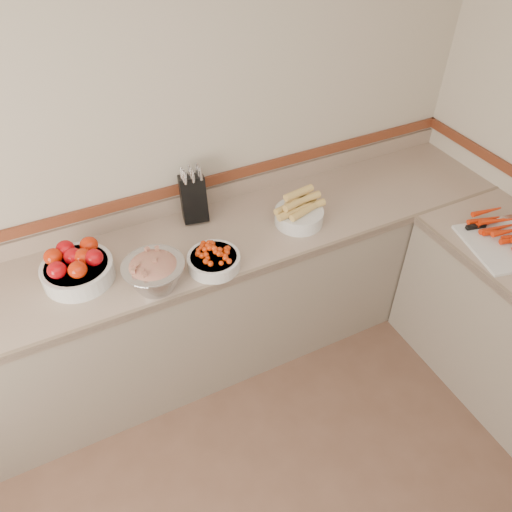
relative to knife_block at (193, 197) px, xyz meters
name	(u,v)px	position (x,y,z in m)	size (l,w,h in m)	color
back_wall	(138,156)	(-0.24, 0.10, 0.27)	(4.00, 4.00, 0.00)	#BDB09C
counter_back	(177,311)	(-0.24, -0.22, -0.58)	(4.00, 0.65, 1.08)	gray
knife_block	(193,197)	(0.00, 0.00, 0.00)	(0.17, 0.19, 0.33)	black
tomato_bowl	(77,267)	(-0.68, -0.21, -0.06)	(0.35, 0.35, 0.17)	silver
cherry_tomato_bowl	(213,259)	(-0.07, -0.43, -0.08)	(0.27, 0.27, 0.14)	silver
corn_bowl	(299,213)	(0.50, -0.30, -0.07)	(0.30, 0.27, 0.20)	silver
rhubarb_bowl	(154,273)	(-0.37, -0.43, -0.05)	(0.30, 0.30, 0.17)	#B2B2BA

